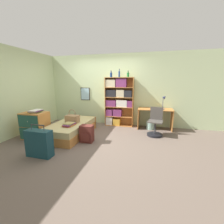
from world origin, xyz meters
TOP-DOWN VIEW (x-y plane):
  - ground_plane at (0.00, 0.00)m, footprint 14.00×14.00m
  - wall_back at (-0.00, 1.56)m, footprint 10.00×0.09m
  - wall_left at (-2.27, 0.00)m, footprint 0.06×10.00m
  - bed at (-0.70, 0.02)m, footprint 0.95×1.83m
  - handbag at (-0.64, 0.01)m, footprint 0.38×0.24m
  - book_stack_on_bed at (-0.57, -0.32)m, footprint 0.30×0.38m
  - suitcase at (-0.70, -1.37)m, footprint 0.58×0.24m
  - dresser at (-1.58, -0.46)m, footprint 0.68×0.53m
  - magazine_pile_on_dresser at (-1.53, -0.44)m, footprint 0.34×0.38m
  - bookcase at (0.45, 1.37)m, footprint 1.02×0.29m
  - bottle_green at (0.22, 1.35)m, footprint 0.08×0.08m
  - bottle_brown at (0.51, 1.38)m, footprint 0.06×0.06m
  - bottle_clear at (0.82, 1.38)m, footprint 0.08×0.08m
  - desk at (1.79, 1.25)m, footprint 1.15×0.53m
  - desk_lamp at (2.05, 1.23)m, footprint 0.19×0.14m
  - desk_chair at (1.80, 0.61)m, footprint 0.47×0.47m
  - backpack at (-0.02, -0.38)m, footprint 0.34×0.26m
  - waste_bin at (1.66, 1.20)m, footprint 0.27×0.27m

SIDE VIEW (x-z plane):
  - ground_plane at x=0.00m, z-range 0.00..0.00m
  - waste_bin at x=1.66m, z-range 0.00..0.28m
  - bed at x=-0.70m, z-range 0.00..0.39m
  - backpack at x=-0.02m, z-range 0.00..0.46m
  - desk_chair at x=1.80m, z-range -0.15..0.70m
  - suitcase at x=-0.70m, z-range -0.06..0.66m
  - dresser at x=-1.58m, z-range 0.00..0.75m
  - book_stack_on_bed at x=-0.57m, z-range 0.40..0.48m
  - desk at x=1.79m, z-range 0.14..0.85m
  - handbag at x=-0.64m, z-range 0.31..0.72m
  - magazine_pile_on_dresser at x=-1.53m, z-range 0.76..0.83m
  - bookcase at x=0.45m, z-range 0.04..1.80m
  - desk_lamp at x=2.05m, z-range 0.80..1.28m
  - wall_back at x=0.00m, z-range 0.00..2.60m
  - wall_left at x=-2.27m, z-range 0.00..2.60m
  - bottle_clear at x=0.82m, z-range 1.74..1.96m
  - bottle_green at x=0.22m, z-range 1.74..1.97m
  - bottle_brown at x=0.51m, z-range 1.73..2.02m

